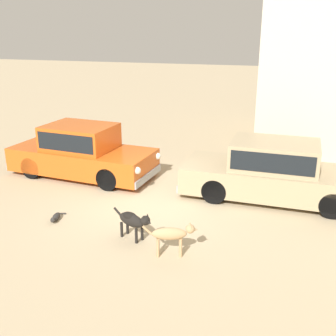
{
  "coord_description": "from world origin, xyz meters",
  "views": [
    {
      "loc": [
        3.27,
        -8.99,
        4.22
      ],
      "look_at": [
        0.39,
        0.2,
        0.9
      ],
      "focal_mm": 43.84,
      "sensor_mm": 36.0,
      "label": 1
    }
  ],
  "objects_px": {
    "stray_cat": "(56,217)",
    "parked_sedan_nearest": "(82,151)",
    "stray_dog_tan": "(133,220)",
    "stray_dog_spotted": "(172,234)",
    "parked_sedan_second": "(274,171)"
  },
  "relations": [
    {
      "from": "stray_dog_spotted",
      "to": "stray_cat",
      "type": "height_order",
      "value": "stray_dog_spotted"
    },
    {
      "from": "parked_sedan_nearest",
      "to": "stray_dog_tan",
      "type": "relative_size",
      "value": 4.36
    },
    {
      "from": "parked_sedan_second",
      "to": "stray_dog_tan",
      "type": "distance_m",
      "value": 4.09
    },
    {
      "from": "parked_sedan_second",
      "to": "stray_cat",
      "type": "xyz_separation_m",
      "value": [
        -4.67,
        -2.82,
        -0.67
      ]
    },
    {
      "from": "parked_sedan_nearest",
      "to": "stray_cat",
      "type": "xyz_separation_m",
      "value": [
        0.87,
        -2.91,
        -0.68
      ]
    },
    {
      "from": "parked_sedan_nearest",
      "to": "stray_cat",
      "type": "height_order",
      "value": "parked_sedan_nearest"
    },
    {
      "from": "parked_sedan_nearest",
      "to": "stray_dog_spotted",
      "type": "height_order",
      "value": "parked_sedan_nearest"
    },
    {
      "from": "stray_dog_tan",
      "to": "stray_cat",
      "type": "xyz_separation_m",
      "value": [
        -2.04,
        0.29,
        -0.36
      ]
    },
    {
      "from": "stray_cat",
      "to": "parked_sedan_second",
      "type": "bearing_deg",
      "value": 107.93
    },
    {
      "from": "stray_cat",
      "to": "stray_dog_spotted",
      "type": "bearing_deg",
      "value": 64.46
    },
    {
      "from": "stray_cat",
      "to": "parked_sedan_nearest",
      "type": "bearing_deg",
      "value": -176.64
    },
    {
      "from": "parked_sedan_second",
      "to": "stray_dog_spotted",
      "type": "height_order",
      "value": "parked_sedan_second"
    },
    {
      "from": "parked_sedan_nearest",
      "to": "stray_dog_spotted",
      "type": "relative_size",
      "value": 4.32
    },
    {
      "from": "parked_sedan_second",
      "to": "stray_cat",
      "type": "height_order",
      "value": "parked_sedan_second"
    },
    {
      "from": "parked_sedan_nearest",
      "to": "stray_dog_tan",
      "type": "bearing_deg",
      "value": -43.36
    }
  ]
}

